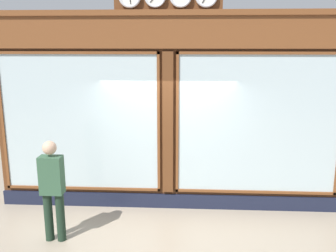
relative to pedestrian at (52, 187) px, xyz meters
name	(u,v)px	position (x,y,z in m)	size (l,w,h in m)	color
shop_facade	(168,112)	(-1.78, -1.46, 0.96)	(6.73, 0.42, 4.25)	#5B3319
pedestrian	(52,187)	(0.00, 0.00, 0.00)	(0.36, 0.22, 1.69)	#1C2F21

